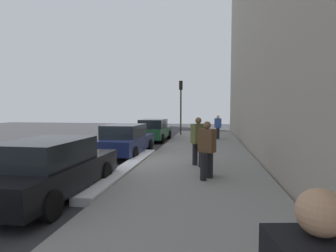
{
  "coord_description": "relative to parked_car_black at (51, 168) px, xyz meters",
  "views": [
    {
      "loc": [
        -11.47,
        -3.65,
        2.31
      ],
      "look_at": [
        0.58,
        -1.81,
        1.5
      ],
      "focal_mm": 29.16,
      "sensor_mm": 36.0,
      "label": 1
    }
  ],
  "objects": [
    {
      "name": "pedestrian_blue_coat",
      "position": [
        12.83,
        -4.6,
        0.27
      ],
      "size": [
        0.54,
        0.49,
        1.65
      ],
      "color": "black",
      "rests_on": "sidewalk"
    },
    {
      "name": "traffic_light_pole",
      "position": [
        15.37,
        -1.73,
        2.31
      ],
      "size": [
        0.35,
        0.26,
        4.3
      ],
      "color": "#2D2D19",
      "rests_on": "sidewalk"
    },
    {
      "name": "lane_stripe_centre",
      "position": [
        5.09,
        2.83,
        -0.75
      ],
      "size": [
        28.0,
        0.14,
        0.01
      ],
      "primitive_type": "cube",
      "color": "gold",
      "rests_on": "ground"
    },
    {
      "name": "parked_car_green",
      "position": [
        12.27,
        -0.16,
        -0.0
      ],
      "size": [
        4.37,
        2.0,
        1.51
      ],
      "color": "black",
      "rests_on": "ground"
    },
    {
      "name": "snow_bank_curb",
      "position": [
        3.16,
        -1.07,
        -0.65
      ],
      "size": [
        7.44,
        0.56,
        0.22
      ],
      "primitive_type": "cube",
      "color": "white",
      "rests_on": "ground"
    },
    {
      "name": "sidewalk",
      "position": [
        5.09,
        -3.67,
        -0.68
      ],
      "size": [
        28.0,
        4.6,
        0.15
      ],
      "primitive_type": "cube",
      "color": "gray",
      "rests_on": "ground"
    },
    {
      "name": "parked_car_black",
      "position": [
        0.0,
        0.0,
        0.0
      ],
      "size": [
        4.63,
        1.94,
        1.51
      ],
      "color": "black",
      "rests_on": "ground"
    },
    {
      "name": "rolling_suitcase",
      "position": [
        2.25,
        -3.97,
        -0.32
      ],
      "size": [
        0.34,
        0.22,
        0.94
      ],
      "color": "#471E19",
      "rests_on": "sidewalk"
    },
    {
      "name": "ground_plane",
      "position": [
        5.09,
        -0.37,
        -0.76
      ],
      "size": [
        56.0,
        56.0,
        0.0
      ],
      "primitive_type": "plane",
      "color": "#333335"
    },
    {
      "name": "pedestrian_brown_coat",
      "position": [
        1.86,
        -3.94,
        0.33
      ],
      "size": [
        0.53,
        0.56,
        1.76
      ],
      "color": "black",
      "rests_on": "sidewalk"
    },
    {
      "name": "parked_car_navy",
      "position": [
        6.28,
        0.01,
        -0.0
      ],
      "size": [
        4.43,
        1.99,
        1.51
      ],
      "color": "black",
      "rests_on": "ground"
    },
    {
      "name": "pedestrian_olive_coat",
      "position": [
        3.71,
        -3.61,
        0.36
      ],
      "size": [
        0.54,
        0.57,
        1.81
      ],
      "color": "black",
      "rests_on": "sidewalk"
    }
  ]
}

